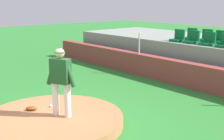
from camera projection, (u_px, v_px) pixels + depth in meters
name	position (u px, v px, depth m)	size (l,w,h in m)	color
ground_plane	(53.00, 126.00, 7.76)	(60.00, 60.00, 0.00)	#2B7B2F
pitchers_mound	(53.00, 121.00, 7.73)	(3.57, 3.57, 0.26)	#AC6C43
pitcher	(61.00, 77.00, 7.49)	(0.79, 0.47, 1.75)	silver
baseball	(51.00, 106.00, 8.34)	(0.07, 0.07, 0.07)	white
fielding_glove	(32.00, 108.00, 8.09)	(0.30, 0.20, 0.11)	brown
brick_barrier	(188.00, 75.00, 11.19)	(16.80, 0.40, 0.90)	brown
fence_post_left	(139.00, 44.00, 12.89)	(0.06, 0.06, 0.85)	silver
stadium_chair_0	(178.00, 38.00, 12.70)	(0.48, 0.44, 0.50)	#0C5C2E
stadium_chair_1	(192.00, 39.00, 12.20)	(0.48, 0.44, 0.50)	#0C5C2E
stadium_chair_2	(208.00, 41.00, 11.66)	(0.48, 0.44, 0.50)	#0C5C2E
stadium_chair_5	(191.00, 36.00, 13.28)	(0.48, 0.44, 0.50)	#0C5C2E
stadium_chair_6	(206.00, 38.00, 12.74)	(0.48, 0.44, 0.50)	#0C5C2E
stadium_chair_7	(220.00, 39.00, 12.22)	(0.48, 0.44, 0.50)	#0C5C2E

